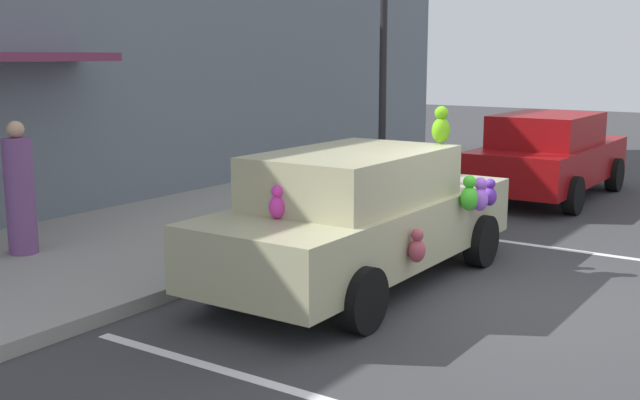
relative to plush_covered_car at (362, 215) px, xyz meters
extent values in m
plane|color=#38383A|center=(0.31, -1.68, -0.80)|extent=(60.00, 60.00, 0.00)
cube|color=gray|center=(0.31, 3.32, -0.72)|extent=(24.00, 4.00, 0.15)
cube|color=slate|center=(0.31, 5.47, 2.40)|extent=(24.00, 0.30, 6.40)
cube|color=silver|center=(2.87, -0.68, -0.80)|extent=(0.12, 3.60, 0.01)
cube|color=silver|center=(-2.81, -0.68, -0.80)|extent=(0.12, 3.60, 0.01)
cube|color=tan|center=(0.04, 0.00, -0.16)|extent=(4.59, 1.68, 0.68)
cube|color=tan|center=(-0.19, 0.00, 0.46)|extent=(2.39, 1.48, 0.56)
cylinder|color=black|center=(1.46, 0.84, -0.48)|extent=(0.64, 0.22, 0.64)
cylinder|color=black|center=(1.46, -0.84, -0.48)|extent=(0.64, 0.22, 0.64)
cylinder|color=black|center=(-1.38, 0.84, -0.48)|extent=(0.64, 0.22, 0.64)
cylinder|color=black|center=(-1.38, -0.84, -0.48)|extent=(0.64, 0.22, 0.64)
ellipsoid|color=#169510|center=(0.97, 0.57, 0.35)|extent=(0.28, 0.23, 0.33)
sphere|color=#169510|center=(0.97, 0.57, 0.58)|extent=(0.18, 0.18, 0.18)
ellipsoid|color=blue|center=(1.64, 0.29, 0.30)|extent=(0.19, 0.15, 0.22)
sphere|color=blue|center=(1.64, 0.29, 0.45)|extent=(0.12, 0.12, 0.12)
ellipsoid|color=#D547CD|center=(1.19, 0.11, 0.35)|extent=(0.28, 0.23, 0.33)
sphere|color=#D547CD|center=(1.19, 0.11, 0.58)|extent=(0.18, 0.18, 0.18)
ellipsoid|color=#A74251|center=(-0.44, -0.92, -0.19)|extent=(0.20, 0.17, 0.24)
sphere|color=#A74251|center=(-0.44, -0.92, -0.03)|extent=(0.13, 0.13, 0.13)
ellipsoid|color=#A83679|center=(1.50, -0.29, 0.32)|extent=(0.23, 0.19, 0.27)
sphere|color=#A83679|center=(1.50, -0.29, 0.51)|extent=(0.15, 0.15, 0.15)
ellipsoid|color=#A359EA|center=(1.14, -0.93, 0.10)|extent=(0.23, 0.19, 0.28)
sphere|color=#A359EA|center=(1.14, -0.93, 0.29)|extent=(0.15, 0.15, 0.15)
ellipsoid|color=#36C982|center=(1.12, 0.61, 0.29)|extent=(0.17, 0.14, 0.20)
sphere|color=#36C982|center=(1.12, 0.61, 0.43)|extent=(0.11, 0.11, 0.11)
ellipsoid|color=#B651DB|center=(1.16, -0.49, 0.30)|extent=(0.20, 0.16, 0.23)
sphere|color=#B651DB|center=(1.16, -0.49, 0.46)|extent=(0.13, 0.13, 0.13)
ellipsoid|color=#5D2CA9|center=(1.50, -0.91, 0.08)|extent=(0.19, 0.16, 0.23)
sphere|color=#5D2CA9|center=(1.50, -0.91, 0.24)|extent=(0.12, 0.12, 0.12)
ellipsoid|color=#DD35AE|center=(-1.40, 0.14, 0.30)|extent=(0.19, 0.16, 0.23)
sphere|color=#DD35AE|center=(-1.40, 0.14, 0.46)|extent=(0.12, 0.12, 0.12)
ellipsoid|color=green|center=(0.82, -0.93, 0.16)|extent=(0.24, 0.19, 0.28)
sphere|color=green|center=(0.82, -0.93, 0.35)|extent=(0.15, 0.15, 0.15)
ellipsoid|color=gold|center=(-0.80, 0.39, 0.30)|extent=(0.20, 0.16, 0.23)
sphere|color=gold|center=(-0.80, 0.39, 0.46)|extent=(0.13, 0.13, 0.13)
ellipsoid|color=#3CC9A4|center=(1.04, -0.13, 0.28)|extent=(0.17, 0.14, 0.20)
sphere|color=#3CC9A4|center=(1.04, -0.13, 0.42)|extent=(0.11, 0.11, 0.11)
ellipsoid|color=#60AA16|center=(0.97, -0.48, 0.90)|extent=(0.25, 0.21, 0.30)
sphere|color=#60AA16|center=(0.97, -0.48, 1.11)|extent=(0.16, 0.16, 0.16)
ellipsoid|color=#9249E0|center=(-0.93, 0.35, 0.31)|extent=(0.21, 0.17, 0.25)
sphere|color=#9249E0|center=(-0.93, 0.35, 0.48)|extent=(0.13, 0.13, 0.13)
cube|color=maroon|center=(6.63, 0.00, -0.16)|extent=(4.36, 1.69, 0.68)
cube|color=maroon|center=(6.41, 0.00, 0.46)|extent=(2.27, 1.49, 0.56)
cylinder|color=black|center=(7.99, 0.84, -0.48)|extent=(0.64, 0.22, 0.64)
cylinder|color=black|center=(7.99, -0.85, -0.48)|extent=(0.64, 0.22, 0.64)
cylinder|color=black|center=(5.28, 0.84, -0.48)|extent=(0.64, 0.22, 0.64)
cylinder|color=black|center=(5.28, -0.85, -0.48)|extent=(0.64, 0.22, 0.64)
ellipsoid|color=brown|center=(0.73, 2.01, -0.44)|extent=(0.34, 0.28, 0.42)
sphere|color=brown|center=(0.73, 2.01, -0.14)|extent=(0.24, 0.24, 0.24)
sphere|color=brown|center=(0.65, 2.01, -0.06)|extent=(0.10, 0.10, 0.10)
sphere|color=brown|center=(0.81, 2.01, -0.06)|extent=(0.10, 0.10, 0.10)
cylinder|color=black|center=(3.65, 1.82, 1.14)|extent=(0.12, 0.12, 3.58)
cylinder|color=#764982|center=(-1.67, 3.89, 0.07)|extent=(0.35, 0.35, 1.44)
sphere|color=tan|center=(-1.67, 3.89, 0.89)|extent=(0.21, 0.21, 0.21)
camera|label=1|loc=(-7.39, -4.42, 1.77)|focal=43.67mm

